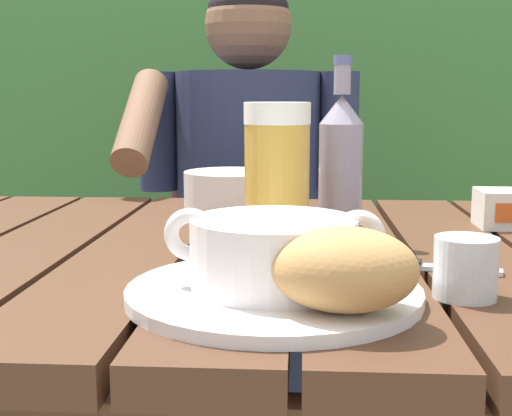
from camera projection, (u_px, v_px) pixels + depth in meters
The scene contains 12 objects.
dining_table at pixel (245, 324), 0.91m from camera, with size 1.21×0.81×0.75m.
hedge_backdrop at pixel (239, 59), 2.52m from camera, with size 3.95×0.82×2.79m.
chair_near_diner at pixel (253, 282), 1.76m from camera, with size 0.46×0.41×0.95m.
person_eating at pixel (246, 203), 1.53m from camera, with size 0.48×0.47×1.20m.
serving_plate at pixel (274, 293), 0.65m from camera, with size 0.28×0.28×0.01m.
soup_bowl at pixel (274, 251), 0.65m from camera, with size 0.21×0.16×0.07m.
bread_roll at pixel (344, 269), 0.57m from camera, with size 0.13×0.10×0.07m.
beer_glass at pixel (277, 178), 0.84m from camera, with size 0.08×0.08×0.18m.
beer_bottle at pixel (341, 165), 0.91m from camera, with size 0.06×0.06×0.24m.
water_glass_small at pixel (466, 268), 0.65m from camera, with size 0.06×0.06×0.06m.
table_knife at pixel (419, 265), 0.77m from camera, with size 0.14×0.06×0.01m.
diner_bowl at pixel (231, 190), 1.18m from camera, with size 0.16×0.16×0.06m.
Camera 1 is at (0.07, -0.87, 0.94)m, focal length 48.99 mm.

